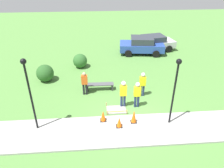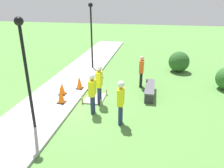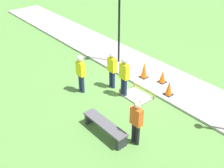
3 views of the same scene
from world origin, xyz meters
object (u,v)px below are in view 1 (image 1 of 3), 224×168
Objects in this scene: worker_trainee at (123,92)px; parked_car_blue at (142,45)px; worker_assistant at (143,82)px; bystander_in_orange_shirt at (85,82)px; worker_supervisor at (137,93)px; parked_car_silver at (153,43)px; traffic_cone_far_patch at (119,122)px; park_bench at (100,86)px; traffic_cone_near_patch at (103,116)px; traffic_cone_sidewalk_edge at (134,116)px; lamppost_near at (175,83)px; lamppost_far at (28,86)px.

parked_car_blue is (2.86, 8.69, -0.26)m from worker_trainee.
worker_assistant reaches higher than bystander_in_orange_shirt.
worker_supervisor is 9.98m from parked_car_silver.
traffic_cone_far_patch is 0.33× the size of worker_trainee.
worker_assistant reaches higher than park_bench.
parked_car_silver is at bearing 34.36° from parked_car_blue.
parked_car_blue is (3.30, 10.62, 0.43)m from traffic_cone_far_patch.
traffic_cone_far_patch is at bearing -34.12° from traffic_cone_near_patch.
worker_assistant reaches higher than traffic_cone_sidewalk_edge.
traffic_cone_near_patch is 1.69m from traffic_cone_sidewalk_edge.
traffic_cone_far_patch is 3.55m from lamppost_near.
worker_supervisor and worker_assistant have the same top height.
lamppost_far is at bearing -155.37° from worker_assistant.
worker_assistant is at bearing 43.24° from traffic_cone_near_patch.
worker_supervisor is at bearing 74.38° from traffic_cone_sidewalk_edge.
parked_car_silver is at bearing 71.24° from traffic_cone_sidewalk_edge.
park_bench is (-1.76, 3.74, -0.14)m from traffic_cone_sidewalk_edge.
worker_supervisor is 3.61m from bystander_in_orange_shirt.
traffic_cone_far_patch is 0.89m from traffic_cone_sidewalk_edge.
park_bench is at bearing 122.56° from worker_trainee.
parked_car_silver is at bearing 70.73° from worker_supervisor.
worker_assistant is at bearing -19.33° from park_bench.
traffic_cone_far_patch is 2.34m from worker_supervisor.
worker_supervisor is 0.45× the size of lamppost_near.
bystander_in_orange_shirt is 0.44× the size of lamppost_near.
lamppost_near is 11.43m from parked_car_silver.
bystander_in_orange_shirt is 8.78m from parked_car_blue.
park_bench is 0.51× the size of lamppost_near.
traffic_cone_far_patch is 0.13× the size of parked_car_silver.
traffic_cone_sidewalk_edge is 0.17× the size of parked_car_silver.
bystander_in_orange_shirt is 10.08m from parked_car_silver.
lamppost_near reaches higher than traffic_cone_sidewalk_edge.
traffic_cone_near_patch is 10.88m from parked_car_blue.
traffic_cone_sidewalk_edge is (1.67, -0.26, 0.06)m from traffic_cone_near_patch.
lamppost_far is at bearing -140.10° from parked_car_silver.
lamppost_far is at bearing 176.87° from traffic_cone_far_patch.
lamppost_far is (-5.20, -0.07, 2.22)m from traffic_cone_sidewalk_edge.
park_bench is at bearing 115.13° from traffic_cone_sidewalk_edge.
parked_car_blue is at bearing 79.07° from worker_assistant.
park_bench is 1.12× the size of worker_supervisor.
lamppost_far reaches higher than traffic_cone_near_patch.
worker_supervisor reaches higher than park_bench.
worker_supervisor is 0.43× the size of lamppost_far.
park_bench is 1.12× the size of worker_assistant.
worker_assistant is at bearing 24.63° from lamppost_far.
worker_supervisor is at bearing -115.19° from worker_assistant.
parked_car_blue is at bearing 72.75° from traffic_cone_far_patch.
park_bench is at bearing 47.96° from lamppost_far.
bystander_in_orange_shirt reaches higher than traffic_cone_far_patch.
worker_trainee is 0.40× the size of parked_car_silver.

